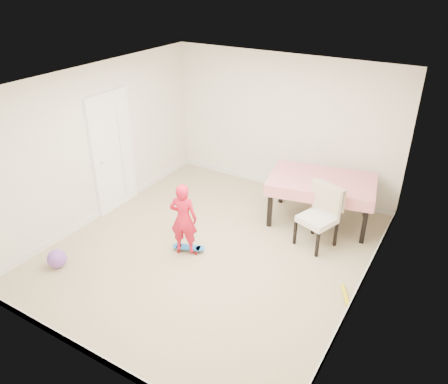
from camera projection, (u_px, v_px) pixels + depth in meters
The scene contains 17 objects.
ground at pixel (212, 249), 6.84m from camera, with size 5.00×5.00×0.00m, color tan.
ceiling at pixel (209, 85), 5.63m from camera, with size 4.50×5.00×0.04m, color white.
wall_back at pixel (282, 125), 8.11m from camera, with size 4.50×0.04×2.60m, color silver.
wall_front at pixel (77, 266), 4.35m from camera, with size 4.50×0.04×2.60m, color silver.
wall_left at pixel (98, 144), 7.24m from camera, with size 0.04×5.00×2.60m, color silver.
wall_right at pixel (368, 216), 5.21m from camera, with size 0.04×5.00×2.60m, color silver.
door at pixel (113, 154), 7.59m from camera, with size 0.10×0.94×2.11m, color white.
baseboard_back at pixel (279, 184), 8.69m from camera, with size 4.50×0.02×0.12m, color white.
baseboard_front at pixel (94, 355), 4.92m from camera, with size 4.50×0.02×0.12m, color white.
baseboard_left at pixel (107, 209), 7.83m from camera, with size 0.02×5.00×0.12m, color white.
baseboard_right at pixel (354, 296), 5.79m from camera, with size 0.02×5.00×0.12m, color white.
dining_table at pixel (320, 200), 7.40m from camera, with size 1.72×1.08×0.81m, color red, non-canonical shape.
dining_chair at pixel (317, 218), 6.71m from camera, with size 0.55×0.63×1.00m, color silver, non-canonical shape.
skateboard at pixel (189, 249), 6.78m from camera, with size 0.50×0.18×0.08m, color blue, non-canonical shape.
child at pixel (184, 221), 6.50m from camera, with size 0.42×0.27×1.14m, color red.
balloon at pixel (57, 259), 6.38m from camera, with size 0.28×0.28×0.28m, color purple.
foam_toy at pixel (345, 295), 5.85m from camera, with size 0.06×0.06×0.40m, color yellow.
Camera 1 is at (3.06, -4.72, 3.99)m, focal length 35.00 mm.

